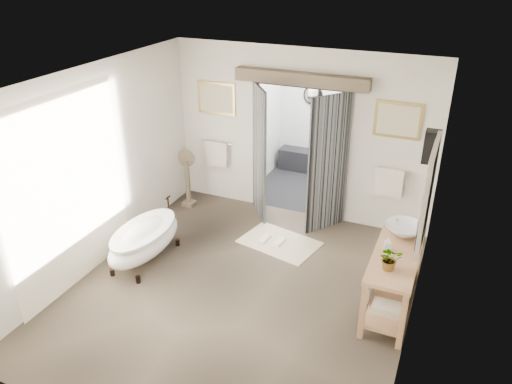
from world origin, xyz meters
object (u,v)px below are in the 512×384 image
rug (279,242)px  vanity (392,274)px  clawfoot_tub (145,239)px  basin (404,230)px

rug → vanity: bearing=-26.0°
clawfoot_tub → vanity: vanity is taller
rug → basin: basin is taller
basin → clawfoot_tub: bearing=179.4°
clawfoot_tub → basin: basin is taller
clawfoot_tub → basin: 3.73m
vanity → basin: bearing=85.1°
clawfoot_tub → basin: size_ratio=3.02×
vanity → rug: (-1.87, 0.91, -0.50)m
basin → rug: bearing=153.3°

